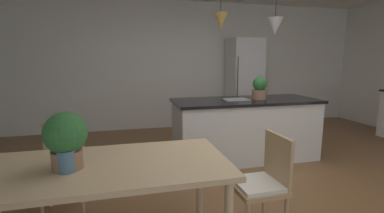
{
  "coord_description": "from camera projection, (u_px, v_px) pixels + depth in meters",
  "views": [
    {
      "loc": [
        -1.41,
        -2.68,
        1.48
      ],
      "look_at": [
        -0.62,
        0.48,
        0.92
      ],
      "focal_mm": 25.7,
      "sensor_mm": 36.0,
      "label": 1
    }
  ],
  "objects": [
    {
      "name": "pendant_over_island_aux",
      "position": [
        275.0,
        26.0,
        3.97
      ],
      "size": [
        0.22,
        0.22,
        0.87
      ],
      "color": "black"
    },
    {
      "name": "chair_far_left",
      "position": [
        64.0,
        165.0,
        2.66
      ],
      "size": [
        0.42,
        0.42,
        0.87
      ],
      "color": "tan",
      "rests_on": "ground_plane"
    },
    {
      "name": "vase_on_dining_table",
      "position": [
        67.0,
        161.0,
        1.8
      ],
      "size": [
        0.12,
        0.12,
        0.15
      ],
      "color": "slate",
      "rests_on": "dining_table"
    },
    {
      "name": "refrigerator",
      "position": [
        244.0,
        83.0,
        6.0
      ],
      "size": [
        0.67,
        0.67,
        1.93
      ],
      "color": "silver",
      "rests_on": "ground_plane"
    },
    {
      "name": "dining_table",
      "position": [
        101.0,
        174.0,
        1.95
      ],
      "size": [
        1.82,
        0.89,
        0.75
      ],
      "color": "#D1B284",
      "rests_on": "ground_plane"
    },
    {
      "name": "ground_plane",
      "position": [
        254.0,
        192.0,
        3.16
      ],
      "size": [
        10.0,
        8.4,
        0.04
      ],
      "primitive_type": "cube",
      "color": "brown"
    },
    {
      "name": "potted_plant_on_table",
      "position": [
        66.0,
        138.0,
        1.83
      ],
      "size": [
        0.28,
        0.28,
        0.39
      ],
      "color": "#8C664C",
      "rests_on": "dining_table"
    },
    {
      "name": "potted_plant_on_island",
      "position": [
        260.0,
        88.0,
        4.07
      ],
      "size": [
        0.22,
        0.22,
        0.33
      ],
      "color": "#8C664C",
      "rests_on": "kitchen_island"
    },
    {
      "name": "pendant_over_island_main",
      "position": [
        221.0,
        22.0,
        3.76
      ],
      "size": [
        0.2,
        0.2,
        0.83
      ],
      "color": "black"
    },
    {
      "name": "chair_kitchen_end",
      "position": [
        263.0,
        182.0,
        2.29
      ],
      "size": [
        0.41,
        0.41,
        0.87
      ],
      "color": "tan",
      "rests_on": "ground_plane"
    },
    {
      "name": "kitchen_island",
      "position": [
        245.0,
        128.0,
        4.12
      ],
      "size": [
        2.15,
        0.85,
        0.91
      ],
      "color": "silver",
      "rests_on": "ground_plane"
    },
    {
      "name": "wall_back_kitchen",
      "position": [
        188.0,
        66.0,
        6.04
      ],
      "size": [
        10.0,
        0.12,
        2.7
      ],
      "primitive_type": "cube",
      "color": "white",
      "rests_on": "ground_plane"
    }
  ]
}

